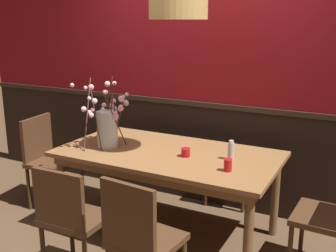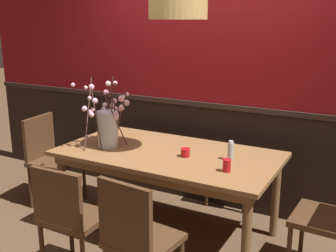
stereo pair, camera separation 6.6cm
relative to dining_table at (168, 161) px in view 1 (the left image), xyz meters
name	(u,v)px [view 1 (the left image)]	position (x,y,z in m)	size (l,w,h in m)	color
ground_plane	(168,232)	(0.00, 0.00, -0.69)	(24.00, 24.00, 0.00)	brown
back_wall	(206,76)	(0.00, 0.82, 0.63)	(5.77, 0.14, 2.67)	black
dining_table	(168,161)	(0.00, 0.00, 0.00)	(1.88, 1.00, 0.77)	olive
chair_head_west_end	(48,156)	(-1.38, -0.02, -0.17)	(0.48, 0.50, 0.92)	#4C301C
chair_far_side_right	(232,155)	(0.27, 0.92, -0.18)	(0.47, 0.41, 0.88)	#4C301C
chair_head_east_end	(336,212)	(1.37, 0.01, -0.17)	(0.45, 0.48, 0.92)	#4C301C
chair_near_side_left	(70,216)	(-0.32, -0.92, -0.18)	(0.45, 0.39, 0.89)	#4C301C
chair_near_side_right	(140,237)	(0.28, -0.94, -0.17)	(0.46, 0.46, 0.93)	#4C301C
vase_with_blossoms	(107,126)	(-0.55, -0.11, 0.27)	(0.53, 0.46, 0.62)	silver
candle_holder_nearer_center	(228,165)	(0.61, -0.20, 0.13)	(0.07, 0.07, 0.10)	red
candle_holder_nearer_edge	(186,152)	(0.19, -0.04, 0.12)	(0.08, 0.08, 0.07)	red
condiment_bottle	(231,150)	(0.54, 0.06, 0.16)	(0.05, 0.05, 0.16)	#ADADB2
pendant_lamp	(178,1)	(0.12, -0.05, 1.32)	(0.45, 0.45, 0.79)	tan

